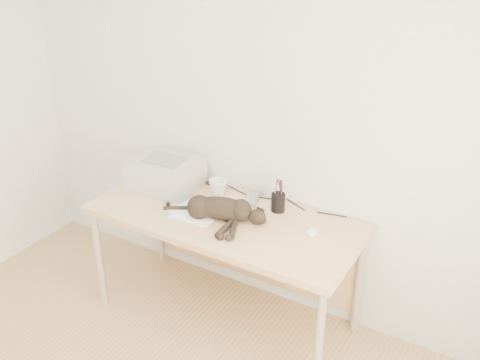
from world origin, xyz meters
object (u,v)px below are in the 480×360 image
Objects in this scene: printer at (166,174)px; cat at (218,209)px; mouse at (312,230)px; desk at (232,228)px; pen_cup at (278,202)px; mug at (218,188)px.

cat is (0.51, -0.18, -0.03)m from printer.
mouse is at bearing -2.16° from printer.
printer is at bearing 175.47° from desk.
pen_cup reaches higher than printer.
mouse is at bearing -23.99° from pen_cup.
cat is 5.72× the size of mug.
printer is 2.10× the size of pen_cup.
cat reaches higher than mouse.
pen_cup is (0.76, 0.08, -0.04)m from printer.
desk is at bearing 71.73° from cat.
mug is at bearing 11.75° from printer.
cat is 3.03× the size of pen_cup.
printer is 1.04m from mouse.
mug is 0.70m from mouse.
mouse is (0.52, 0.14, -0.05)m from cat.
mug is at bearing 161.86° from mouse.
cat is at bearing -92.64° from desk.
cat reaches higher than mug.
printer is at bearing 168.87° from mouse.
cat is at bearing -174.03° from mouse.
pen_cup reaches higher than mouse.
mug is 0.41m from pen_cup.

